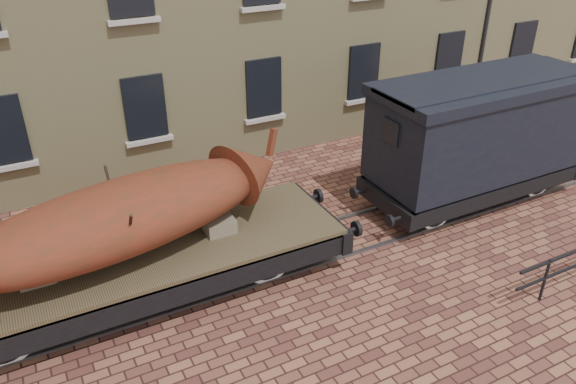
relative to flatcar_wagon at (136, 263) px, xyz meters
name	(u,v)px	position (x,y,z in m)	size (l,w,h in m)	color
ground	(318,245)	(4.17, 0.00, -0.88)	(90.00, 90.00, 0.00)	#502923
rail_track	(318,243)	(4.17, 0.00, -0.85)	(30.00, 1.52, 0.06)	#59595E
flatcar_wagon	(136,263)	(0.00, 0.00, 0.00)	(9.38, 2.54, 1.42)	brown
iron_boat	(122,217)	(-0.12, 0.00, 1.10)	(7.30, 3.24, 1.72)	maroon
goods_van	(480,127)	(8.81, 0.00, 1.21)	(6.45, 2.35, 3.33)	black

